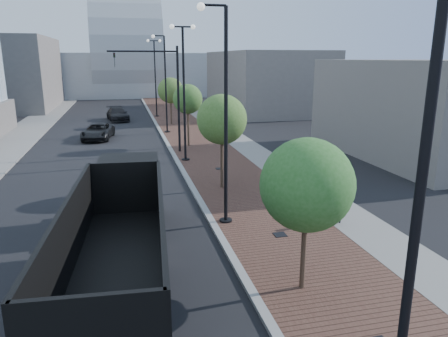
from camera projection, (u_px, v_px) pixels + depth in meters
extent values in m
cube|color=#4C2D23|center=(187.00, 123.00, 47.70)|extent=(7.00, 140.00, 0.12)
cube|color=slate|center=(211.00, 122.00, 48.31)|extent=(2.40, 140.00, 0.13)
cube|color=gray|center=(156.00, 124.00, 46.91)|extent=(0.30, 140.00, 0.14)
cube|color=slate|center=(30.00, 128.00, 43.96)|extent=(4.00, 140.00, 0.12)
cube|color=black|center=(130.00, 188.00, 18.26)|extent=(2.68, 2.77, 2.60)
cube|color=black|center=(132.00, 196.00, 19.91)|extent=(2.43, 0.67, 1.30)
cube|color=black|center=(129.00, 215.00, 16.99)|extent=(2.55, 0.98, 0.50)
cube|color=black|center=(119.00, 285.00, 11.75)|extent=(3.05, 9.34, 0.35)
cube|color=black|center=(118.00, 272.00, 11.64)|extent=(3.15, 9.34, 0.12)
cube|color=black|center=(67.00, 241.00, 11.19)|extent=(0.78, 9.17, 2.00)
cube|color=black|center=(162.00, 235.00, 11.59)|extent=(0.78, 9.17, 2.00)
cube|color=black|center=(125.00, 188.00, 15.72)|extent=(2.50, 0.30, 2.00)
cylinder|color=black|center=(105.00, 220.00, 17.81)|extent=(0.38, 1.12, 1.10)
cylinder|color=silver|center=(105.00, 220.00, 17.81)|extent=(0.38, 0.62, 0.60)
cylinder|color=black|center=(156.00, 217.00, 18.15)|extent=(0.38, 1.12, 1.10)
cylinder|color=silver|center=(156.00, 217.00, 18.15)|extent=(0.38, 0.62, 0.60)
cylinder|color=black|center=(109.00, 207.00, 19.34)|extent=(0.38, 1.12, 1.10)
cylinder|color=silver|center=(109.00, 207.00, 19.34)|extent=(0.38, 0.62, 0.60)
cylinder|color=black|center=(155.00, 204.00, 19.67)|extent=(0.38, 1.12, 1.10)
cylinder|color=silver|center=(155.00, 204.00, 19.67)|extent=(0.38, 0.62, 0.60)
cylinder|color=black|center=(96.00, 253.00, 14.76)|extent=(0.38, 1.12, 1.10)
cylinder|color=silver|center=(96.00, 253.00, 14.76)|extent=(0.38, 0.62, 0.60)
cylinder|color=black|center=(156.00, 249.00, 15.09)|extent=(0.38, 1.12, 1.10)
cylinder|color=silver|center=(156.00, 249.00, 15.09)|extent=(0.38, 0.62, 0.60)
cylinder|color=black|center=(100.00, 239.00, 15.90)|extent=(0.38, 1.12, 1.10)
cylinder|color=silver|center=(100.00, 239.00, 15.90)|extent=(0.38, 0.62, 0.60)
cylinder|color=black|center=(156.00, 235.00, 16.24)|extent=(0.38, 1.12, 1.10)
cylinder|color=silver|center=(156.00, 235.00, 16.24)|extent=(0.38, 0.62, 0.60)
imported|color=silver|center=(130.00, 209.00, 18.74)|extent=(1.45, 4.11, 1.35)
imported|color=black|center=(98.00, 131.00, 38.26)|extent=(3.07, 5.37, 1.41)
imported|color=black|center=(118.00, 114.00, 49.68)|extent=(2.89, 5.46, 1.51)
imported|color=black|center=(337.00, 208.00, 18.47)|extent=(0.69, 0.56, 1.63)
cylinder|color=black|center=(415.00, 230.00, 6.39)|extent=(0.16, 0.16, 9.00)
cylinder|color=black|center=(226.00, 221.00, 18.82)|extent=(0.56, 0.56, 0.20)
cylinder|color=black|center=(226.00, 120.00, 17.68)|extent=(0.16, 0.16, 9.00)
cylinder|color=black|center=(214.00, 5.00, 16.42)|extent=(1.00, 0.10, 0.10)
sphere|color=silver|center=(201.00, 7.00, 16.33)|extent=(0.32, 0.32, 0.32)
cylinder|color=black|center=(186.00, 160.00, 30.11)|extent=(0.56, 0.56, 0.20)
cylinder|color=black|center=(184.00, 96.00, 28.96)|extent=(0.16, 0.16, 9.00)
cylinder|color=black|center=(182.00, 27.00, 27.82)|extent=(1.40, 0.10, 0.10)
sphere|color=silver|center=(172.00, 27.00, 27.67)|extent=(0.32, 0.32, 0.32)
sphere|color=silver|center=(193.00, 27.00, 27.98)|extent=(0.32, 0.32, 0.32)
cylinder|color=black|center=(167.00, 132.00, 41.39)|extent=(0.56, 0.56, 0.20)
cylinder|color=black|center=(166.00, 85.00, 40.25)|extent=(0.16, 0.16, 9.00)
cylinder|color=black|center=(159.00, 36.00, 39.00)|extent=(1.00, 0.10, 0.10)
sphere|color=silver|center=(153.00, 36.00, 38.90)|extent=(0.32, 0.32, 0.32)
cylinder|color=black|center=(157.00, 116.00, 52.68)|extent=(0.56, 0.56, 0.20)
cylinder|color=black|center=(155.00, 79.00, 51.54)|extent=(0.16, 0.16, 9.00)
cylinder|color=black|center=(154.00, 41.00, 50.40)|extent=(1.40, 0.10, 0.10)
sphere|color=silver|center=(148.00, 41.00, 50.24)|extent=(0.32, 0.32, 0.32)
sphere|color=silver|center=(160.00, 41.00, 50.56)|extent=(0.32, 0.32, 0.32)
cylinder|color=black|center=(179.00, 101.00, 31.94)|extent=(0.18, 0.18, 8.00)
cylinder|color=black|center=(143.00, 51.00, 30.46)|extent=(5.00, 0.12, 0.12)
imported|color=black|center=(114.00, 60.00, 30.16)|extent=(0.16, 0.20, 1.00)
cylinder|color=#382619|center=(304.00, 243.00, 13.02)|extent=(0.16, 0.16, 3.26)
sphere|color=#296121|center=(307.00, 185.00, 12.54)|extent=(2.82, 2.82, 2.82)
sphere|color=#296121|center=(315.00, 188.00, 12.98)|extent=(1.98, 1.98, 1.98)
sphere|color=#296121|center=(302.00, 178.00, 12.11)|extent=(1.69, 1.69, 1.69)
cylinder|color=#382619|center=(222.00, 157.00, 23.31)|extent=(0.16, 0.16, 3.67)
sphere|color=#3D6623|center=(222.00, 119.00, 22.78)|extent=(2.72, 2.72, 2.72)
sphere|color=#3D6623|center=(228.00, 123.00, 23.22)|extent=(1.90, 1.90, 1.90)
sphere|color=#3D6623|center=(218.00, 113.00, 22.34)|extent=(1.63, 1.63, 1.63)
cylinder|color=#382619|center=(188.00, 125.00, 34.60)|extent=(0.16, 0.16, 3.67)
sphere|color=#356121|center=(188.00, 99.00, 34.07)|extent=(2.39, 2.39, 2.39)
sphere|color=#356121|center=(192.00, 102.00, 34.51)|extent=(1.68, 1.68, 1.68)
sphere|color=#356121|center=(184.00, 95.00, 33.62)|extent=(1.44, 1.44, 1.44)
cylinder|color=#382619|center=(171.00, 109.00, 45.90)|extent=(0.16, 0.16, 3.51)
sphere|color=#3C5B1F|center=(170.00, 90.00, 45.40)|extent=(2.75, 2.75, 2.75)
sphere|color=#3C5B1F|center=(174.00, 93.00, 45.83)|extent=(1.92, 1.92, 1.92)
sphere|color=#3C5B1F|center=(168.00, 87.00, 44.96)|extent=(1.65, 1.65, 1.65)
cube|color=#9EA4A8|center=(128.00, 74.00, 87.78)|extent=(50.00, 28.00, 8.00)
cube|color=#665F5B|center=(1.00, 73.00, 59.94)|extent=(14.00, 20.00, 10.00)
cube|color=slate|center=(265.00, 81.00, 58.95)|extent=(12.00, 22.00, 8.00)
cube|color=slate|center=(422.00, 109.00, 31.31)|extent=(10.00, 16.00, 7.00)
cube|color=black|center=(280.00, 235.00, 17.34)|extent=(0.50, 0.50, 0.02)
cube|color=black|center=(220.00, 169.00, 27.69)|extent=(0.50, 0.50, 0.02)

